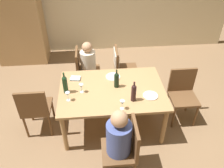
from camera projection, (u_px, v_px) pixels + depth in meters
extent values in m
plane|color=#846647|center=(112.00, 122.00, 4.04)|extent=(10.00, 10.00, 0.00)
cube|color=tan|center=(16.00, 19.00, 5.10)|extent=(1.10, 0.56, 2.10)
cube|color=#A87F51|center=(112.00, 90.00, 3.60)|extent=(1.63, 1.13, 0.04)
cylinder|color=#A87F51|center=(64.00, 134.00, 3.38)|extent=(0.07, 0.07, 0.70)
cylinder|color=#A87F51|center=(164.00, 127.00, 3.48)|extent=(0.07, 0.07, 0.70)
cylinder|color=#A87F51|center=(68.00, 92.00, 4.16)|extent=(0.07, 0.07, 0.70)
cylinder|color=#A87F51|center=(150.00, 87.00, 4.27)|extent=(0.07, 0.07, 0.70)
cylinder|color=brown|center=(103.00, 151.00, 3.29)|extent=(0.04, 0.04, 0.44)
cylinder|color=brown|center=(130.00, 149.00, 3.32)|extent=(0.04, 0.04, 0.44)
cube|color=brown|center=(118.00, 151.00, 3.01)|extent=(0.44, 0.44, 0.04)
cube|color=brown|center=(135.00, 138.00, 2.88)|extent=(0.04, 0.44, 0.44)
cylinder|color=brown|center=(99.00, 76.00, 4.79)|extent=(0.04, 0.04, 0.44)
cylinder|color=brown|center=(99.00, 87.00, 4.49)|extent=(0.04, 0.04, 0.44)
cylinder|color=brown|center=(80.00, 77.00, 4.76)|extent=(0.04, 0.04, 0.44)
cylinder|color=brown|center=(80.00, 88.00, 4.46)|extent=(0.04, 0.04, 0.44)
cube|color=brown|center=(89.00, 72.00, 4.48)|extent=(0.44, 0.44, 0.04)
cube|color=brown|center=(77.00, 62.00, 4.32)|extent=(0.04, 0.44, 0.44)
cylinder|color=brown|center=(196.00, 116.00, 3.85)|extent=(0.04, 0.04, 0.44)
cylinder|color=brown|center=(173.00, 118.00, 3.82)|extent=(0.04, 0.04, 0.44)
cylinder|color=brown|center=(188.00, 101.00, 4.15)|extent=(0.04, 0.04, 0.44)
cylinder|color=brown|center=(167.00, 102.00, 4.13)|extent=(0.04, 0.04, 0.44)
cube|color=brown|center=(183.00, 98.00, 3.84)|extent=(0.44, 0.44, 0.04)
cube|color=brown|center=(182.00, 80.00, 3.86)|extent=(0.44, 0.04, 0.44)
cylinder|color=brown|center=(31.00, 111.00, 3.95)|extent=(0.04, 0.04, 0.44)
cylinder|color=brown|center=(53.00, 109.00, 3.98)|extent=(0.04, 0.04, 0.44)
cylinder|color=brown|center=(26.00, 127.00, 3.65)|extent=(0.04, 0.04, 0.44)
cylinder|color=brown|center=(50.00, 126.00, 3.68)|extent=(0.04, 0.04, 0.44)
cube|color=brown|center=(37.00, 107.00, 3.67)|extent=(0.44, 0.44, 0.04)
cube|color=brown|center=(32.00, 105.00, 3.37)|extent=(0.44, 0.04, 0.44)
cylinder|color=brown|center=(134.00, 74.00, 4.84)|extent=(0.04, 0.04, 0.44)
cylinder|color=brown|center=(137.00, 85.00, 4.54)|extent=(0.04, 0.04, 0.44)
cylinder|color=brown|center=(116.00, 75.00, 4.82)|extent=(0.04, 0.04, 0.44)
cylinder|color=brown|center=(118.00, 86.00, 4.51)|extent=(0.04, 0.04, 0.44)
cube|color=brown|center=(126.00, 70.00, 4.53)|extent=(0.44, 0.44, 0.04)
cube|color=brown|center=(116.00, 60.00, 4.38)|extent=(0.04, 0.44, 0.44)
cube|color=beige|center=(116.00, 59.00, 4.36)|extent=(0.07, 0.40, 0.31)
cylinder|color=#33333D|center=(108.00, 168.00, 3.06)|extent=(0.12, 0.12, 0.46)
cylinder|color=#33333D|center=(107.00, 156.00, 3.21)|extent=(0.12, 0.12, 0.46)
cylinder|color=#475699|center=(119.00, 139.00, 2.86)|extent=(0.32, 0.32, 0.48)
sphere|color=tan|center=(119.00, 119.00, 2.65)|extent=(0.21, 0.21, 0.21)
cylinder|color=#33333D|center=(96.00, 78.00, 4.70)|extent=(0.10, 0.10, 0.46)
cylinder|color=#33333D|center=(96.00, 83.00, 4.56)|extent=(0.10, 0.10, 0.46)
cylinder|color=beige|center=(88.00, 62.00, 4.35)|extent=(0.28, 0.28, 0.44)
sphere|color=tan|center=(87.00, 47.00, 4.16)|extent=(0.19, 0.19, 0.19)
cylinder|color=black|center=(134.00, 94.00, 3.31)|extent=(0.07, 0.07, 0.22)
sphere|color=black|center=(134.00, 87.00, 3.24)|extent=(0.07, 0.07, 0.07)
cylinder|color=black|center=(134.00, 85.00, 3.21)|extent=(0.03, 0.03, 0.08)
cylinder|color=#19381E|center=(65.00, 86.00, 3.45)|extent=(0.07, 0.07, 0.24)
sphere|color=#19381E|center=(64.00, 79.00, 3.37)|extent=(0.07, 0.07, 0.07)
cylinder|color=#19381E|center=(64.00, 76.00, 3.34)|extent=(0.03, 0.03, 0.10)
cylinder|color=black|center=(116.00, 81.00, 3.58)|extent=(0.08, 0.08, 0.20)
sphere|color=black|center=(117.00, 75.00, 3.51)|extent=(0.08, 0.08, 0.08)
cylinder|color=black|center=(117.00, 72.00, 3.48)|extent=(0.03, 0.03, 0.09)
cylinder|color=silver|center=(82.00, 92.00, 3.53)|extent=(0.06, 0.06, 0.00)
cylinder|color=silver|center=(82.00, 90.00, 3.51)|extent=(0.01, 0.01, 0.07)
cone|color=silver|center=(81.00, 86.00, 3.46)|extent=(0.07, 0.07, 0.07)
cylinder|color=silver|center=(122.00, 109.00, 3.23)|extent=(0.06, 0.06, 0.00)
cylinder|color=silver|center=(122.00, 107.00, 3.21)|extent=(0.01, 0.01, 0.07)
cone|color=silver|center=(122.00, 103.00, 3.17)|extent=(0.07, 0.07, 0.07)
cylinder|color=silver|center=(68.00, 100.00, 3.38)|extent=(0.06, 0.06, 0.00)
cylinder|color=silver|center=(68.00, 98.00, 3.35)|extent=(0.01, 0.01, 0.07)
cone|color=silver|center=(68.00, 94.00, 3.31)|extent=(0.07, 0.07, 0.07)
cylinder|color=silver|center=(150.00, 96.00, 3.45)|extent=(0.22, 0.22, 0.01)
cylinder|color=silver|center=(113.00, 77.00, 3.84)|extent=(0.24, 0.24, 0.01)
cube|color=#ADC6D6|center=(75.00, 78.00, 3.79)|extent=(0.18, 0.14, 0.03)
cube|color=brown|center=(142.00, 83.00, 4.77)|extent=(0.19, 0.30, 0.22)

